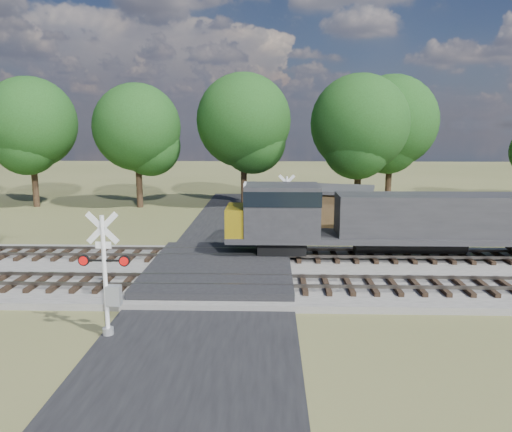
{
  "coord_description": "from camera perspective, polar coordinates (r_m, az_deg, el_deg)",
  "views": [
    {
      "loc": [
        2.5,
        -23.39,
        7.4
      ],
      "look_at": [
        1.74,
        2.0,
        2.76
      ],
      "focal_mm": 35.0,
      "sensor_mm": 36.0,
      "label": 1
    }
  ],
  "objects": [
    {
      "name": "track_near",
      "position": [
        22.51,
        3.24,
        -7.75
      ],
      "size": [
        140.0,
        2.6,
        0.33
      ],
      "color": "black",
      "rests_on": "ballast_bed"
    },
    {
      "name": "crossing_panel",
      "position": [
        25.04,
        -4.11,
        -6.11
      ],
      "size": [
        7.0,
        9.0,
        0.62
      ],
      "primitive_type": "cube",
      "color": "#262628",
      "rests_on": "ground"
    },
    {
      "name": "ballast_bed",
      "position": [
        26.07,
        18.48,
        -6.34
      ],
      "size": [
        140.0,
        10.0,
        0.3
      ],
      "primitive_type": "cube",
      "color": "gray",
      "rests_on": "ground"
    },
    {
      "name": "equipment_shed",
      "position": [
        34.77,
        9.36,
        0.64
      ],
      "size": [
        5.61,
        5.61,
        3.19
      ],
      "rotation": [
        0.0,
        0.0,
        -0.23
      ],
      "color": "#46331E",
      "rests_on": "ground"
    },
    {
      "name": "treeline",
      "position": [
        44.63,
        6.87,
        10.02
      ],
      "size": [
        78.88,
        12.19,
        12.0
      ],
      "color": "black",
      "rests_on": "ground"
    },
    {
      "name": "crossing_signal_far",
      "position": [
        32.45,
        3.34,
        0.37
      ],
      "size": [
        1.73,
        0.37,
        4.28
      ],
      "rotation": [
        0.0,
        0.0,
        3.11
      ],
      "color": "silver",
      "rests_on": "ground"
    },
    {
      "name": "ground",
      "position": [
        24.66,
        -4.22,
        -7.14
      ],
      "size": [
        160.0,
        160.0,
        0.0
      ],
      "primitive_type": "plane",
      "color": "#4E522C",
      "rests_on": "ground"
    },
    {
      "name": "road",
      "position": [
        24.65,
        -4.22,
        -7.05
      ],
      "size": [
        7.0,
        60.0,
        0.08
      ],
      "primitive_type": "cube",
      "color": "black",
      "rests_on": "ground"
    },
    {
      "name": "track_far",
      "position": [
        27.31,
        2.97,
        -4.48
      ],
      "size": [
        140.0,
        2.6,
        0.33
      ],
      "color": "black",
      "rests_on": "ballast_bed"
    },
    {
      "name": "crossing_signal_near",
      "position": [
        18.29,
        -16.54,
        -7.67
      ],
      "size": [
        1.82,
        0.39,
        4.52
      ],
      "rotation": [
        0.0,
        0.0,
        -0.02
      ],
      "color": "silver",
      "rests_on": "ground"
    }
  ]
}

